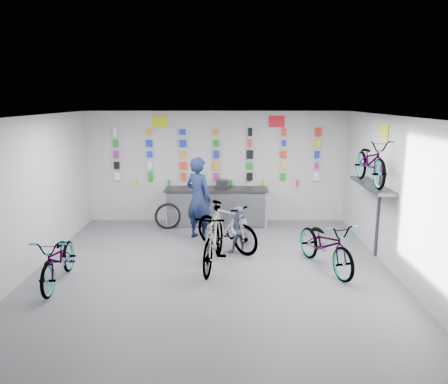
{
  "coord_description": "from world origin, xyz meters",
  "views": [
    {
      "loc": [
        0.28,
        -7.73,
        3.31
      ],
      "look_at": [
        0.22,
        1.4,
        1.36
      ],
      "focal_mm": 35.0,
      "sensor_mm": 36.0,
      "label": 1
    }
  ],
  "objects_px": {
    "bike_service": "(226,226)",
    "clerk": "(199,198)",
    "customer": "(240,231)",
    "bike_right": "(326,244)",
    "bike_left": "(59,259)",
    "counter": "(216,207)",
    "bike_center": "(214,239)"
  },
  "relations": [
    {
      "from": "bike_left",
      "to": "bike_service",
      "type": "relative_size",
      "value": 0.99
    },
    {
      "from": "counter",
      "to": "clerk",
      "type": "xyz_separation_m",
      "value": [
        -0.39,
        -1.14,
        0.5
      ]
    },
    {
      "from": "clerk",
      "to": "bike_left",
      "type": "bearing_deg",
      "value": 84.29
    },
    {
      "from": "counter",
      "to": "bike_center",
      "type": "relative_size",
      "value": 1.37
    },
    {
      "from": "bike_center",
      "to": "bike_right",
      "type": "bearing_deg",
      "value": 7.29
    },
    {
      "from": "bike_left",
      "to": "bike_service",
      "type": "xyz_separation_m",
      "value": [
        3.04,
        1.83,
        0.08
      ]
    },
    {
      "from": "bike_center",
      "to": "clerk",
      "type": "relative_size",
      "value": 1.0
    },
    {
      "from": "bike_center",
      "to": "customer",
      "type": "bearing_deg",
      "value": 64.11
    },
    {
      "from": "bike_left",
      "to": "bike_service",
      "type": "distance_m",
      "value": 3.55
    },
    {
      "from": "bike_center",
      "to": "bike_service",
      "type": "relative_size",
      "value": 1.09
    },
    {
      "from": "counter",
      "to": "bike_right",
      "type": "bearing_deg",
      "value": -54.06
    },
    {
      "from": "bike_right",
      "to": "bike_service",
      "type": "xyz_separation_m",
      "value": [
        -1.96,
        1.1,
        0.03
      ]
    },
    {
      "from": "bike_service",
      "to": "clerk",
      "type": "height_order",
      "value": "clerk"
    },
    {
      "from": "bike_left",
      "to": "bike_right",
      "type": "xyz_separation_m",
      "value": [
        5.0,
        0.73,
        0.05
      ]
    },
    {
      "from": "bike_right",
      "to": "clerk",
      "type": "xyz_separation_m",
      "value": [
        -2.62,
        1.94,
        0.48
      ]
    },
    {
      "from": "clerk",
      "to": "counter",
      "type": "bearing_deg",
      "value": -73.12
    },
    {
      "from": "counter",
      "to": "bike_left",
      "type": "distance_m",
      "value": 4.71
    },
    {
      "from": "bike_service",
      "to": "customer",
      "type": "relative_size",
      "value": 1.71
    },
    {
      "from": "bike_right",
      "to": "customer",
      "type": "height_order",
      "value": "customer"
    },
    {
      "from": "bike_left",
      "to": "clerk",
      "type": "distance_m",
      "value": 3.62
    },
    {
      "from": "bike_service",
      "to": "clerk",
      "type": "bearing_deg",
      "value": 80.75
    },
    {
      "from": "counter",
      "to": "bike_right",
      "type": "distance_m",
      "value": 3.8
    },
    {
      "from": "bike_service",
      "to": "clerk",
      "type": "distance_m",
      "value": 1.16
    },
    {
      "from": "clerk",
      "to": "customer",
      "type": "height_order",
      "value": "clerk"
    },
    {
      "from": "counter",
      "to": "bike_left",
      "type": "bearing_deg",
      "value": -125.97
    },
    {
      "from": "bike_center",
      "to": "customer",
      "type": "xyz_separation_m",
      "value": [
        0.54,
        0.77,
        -0.06
      ]
    },
    {
      "from": "counter",
      "to": "bike_right",
      "type": "height_order",
      "value": "bike_right"
    },
    {
      "from": "counter",
      "to": "bike_right",
      "type": "relative_size",
      "value": 1.38
    },
    {
      "from": "counter",
      "to": "bike_service",
      "type": "bearing_deg",
      "value": -82.26
    },
    {
      "from": "bike_center",
      "to": "customer",
      "type": "distance_m",
      "value": 0.94
    },
    {
      "from": "bike_service",
      "to": "bike_left",
      "type": "bearing_deg",
      "value": 163.85
    },
    {
      "from": "counter",
      "to": "bike_right",
      "type": "xyz_separation_m",
      "value": [
        2.23,
        -3.08,
        0.03
      ]
    }
  ]
}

